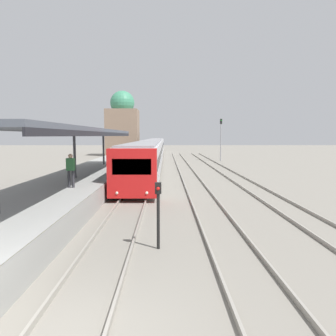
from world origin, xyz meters
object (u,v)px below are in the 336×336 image
object	(u,v)px
train_near	(153,149)
signal_mast_far	(221,135)
person_on_platform	(71,168)
signal_post_near	(158,208)

from	to	relation	value
train_near	signal_mast_far	distance (m)	9.90
person_on_platform	signal_mast_far	bearing A→B (deg)	67.68
signal_post_near	person_on_platform	bearing A→B (deg)	127.02
person_on_platform	train_near	xyz separation A→B (m)	(2.86, 31.71, -0.30)
train_near	signal_post_near	world-z (taller)	train_near
person_on_platform	train_near	distance (m)	31.84
signal_mast_far	signal_post_near	bearing A→B (deg)	-102.53
person_on_platform	signal_mast_far	distance (m)	32.87
train_near	person_on_platform	bearing A→B (deg)	-95.16
train_near	signal_mast_far	bearing A→B (deg)	-7.95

